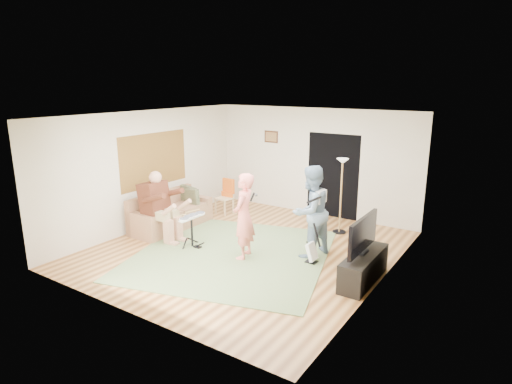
% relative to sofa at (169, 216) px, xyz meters
% --- Properties ---
extents(floor, '(6.00, 6.00, 0.00)m').
position_rel_sofa_xyz_m(floor, '(2.29, -0.13, -0.27)').
color(floor, brown).
rests_on(floor, ground).
extents(walls, '(5.50, 6.00, 2.70)m').
position_rel_sofa_xyz_m(walls, '(2.29, -0.13, 1.08)').
color(walls, beige).
rests_on(walls, floor).
extents(ceiling, '(6.00, 6.00, 0.00)m').
position_rel_sofa_xyz_m(ceiling, '(2.29, -0.13, 2.43)').
color(ceiling, white).
rests_on(ceiling, walls).
extents(window_blinds, '(0.00, 2.05, 2.05)m').
position_rel_sofa_xyz_m(window_blinds, '(-0.45, 0.07, 1.28)').
color(window_blinds, olive).
rests_on(window_blinds, walls).
extents(doorway, '(2.10, 0.00, 2.10)m').
position_rel_sofa_xyz_m(doorway, '(2.84, 2.86, 0.78)').
color(doorway, black).
rests_on(doorway, walls).
extents(picture_frame, '(0.42, 0.03, 0.32)m').
position_rel_sofa_xyz_m(picture_frame, '(1.04, 2.86, 1.63)').
color(picture_frame, '#3F2314').
rests_on(picture_frame, walls).
extents(area_rug, '(4.52, 4.62, 0.02)m').
position_rel_sofa_xyz_m(area_rug, '(2.21, -0.52, -0.26)').
color(area_rug, '#647C4C').
rests_on(area_rug, floor).
extents(sofa, '(0.83, 2.01, 0.81)m').
position_rel_sofa_xyz_m(sofa, '(0.00, 0.00, 0.00)').
color(sofa, '#A37351').
rests_on(sofa, floor).
extents(drummer, '(0.97, 0.54, 1.49)m').
position_rel_sofa_xyz_m(drummer, '(0.44, -0.65, 0.31)').
color(drummer, '#552718').
rests_on(drummer, sofa).
extents(drum_kit, '(0.38, 0.68, 0.70)m').
position_rel_sofa_xyz_m(drum_kit, '(1.29, -0.65, 0.04)').
color(drum_kit, black).
rests_on(drum_kit, floor).
extents(singer, '(0.55, 0.69, 1.67)m').
position_rel_sofa_xyz_m(singer, '(2.50, -0.51, 0.56)').
color(singer, '#FC796D').
rests_on(singer, floor).
extents(microphone, '(0.06, 0.06, 0.24)m').
position_rel_sofa_xyz_m(microphone, '(2.70, -0.51, 0.98)').
color(microphone, black).
rests_on(microphone, singer).
extents(guitarist, '(0.89, 1.03, 1.80)m').
position_rel_sofa_xyz_m(guitarist, '(3.51, 0.28, 0.63)').
color(guitarist, '#738FA9').
rests_on(guitarist, floor).
extents(guitar_held, '(0.15, 0.61, 0.26)m').
position_rel_sofa_xyz_m(guitar_held, '(3.71, 0.28, 0.95)').
color(guitar_held, silver).
rests_on(guitar_held, guitarist).
extents(guitar_spare, '(0.29, 0.26, 0.80)m').
position_rel_sofa_xyz_m(guitar_spare, '(3.72, -0.03, -0.04)').
color(guitar_spare, black).
rests_on(guitar_spare, floor).
extents(torchiere_lamp, '(0.30, 0.30, 1.70)m').
position_rel_sofa_xyz_m(torchiere_lamp, '(3.48, 1.85, 0.89)').
color(torchiere_lamp, black).
rests_on(torchiere_lamp, floor).
extents(dining_chair, '(0.41, 0.43, 0.89)m').
position_rel_sofa_xyz_m(dining_chair, '(0.42, 1.61, 0.05)').
color(dining_chair, beige).
rests_on(dining_chair, floor).
extents(tv_cabinet, '(0.40, 1.40, 0.50)m').
position_rel_sofa_xyz_m(tv_cabinet, '(4.79, -0.24, -0.02)').
color(tv_cabinet, black).
rests_on(tv_cabinet, floor).
extents(television, '(0.06, 1.19, 0.59)m').
position_rel_sofa_xyz_m(television, '(4.74, -0.24, 0.58)').
color(television, black).
rests_on(television, tv_cabinet).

